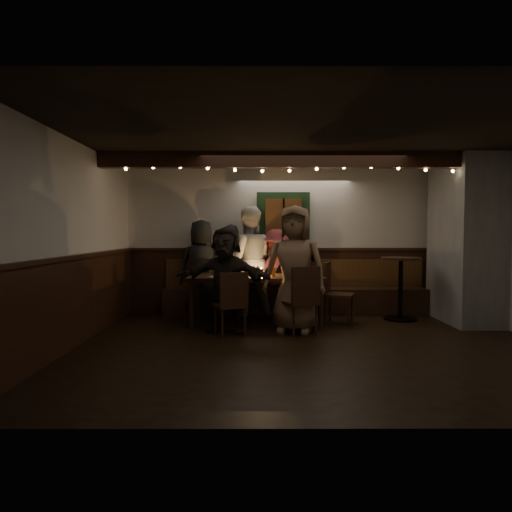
{
  "coord_description": "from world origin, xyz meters",
  "views": [
    {
      "loc": [
        -0.71,
        -5.76,
        1.44
      ],
      "look_at": [
        -0.69,
        1.6,
        1.05
      ],
      "focal_mm": 32.0,
      "sensor_mm": 36.0,
      "label": 1
    }
  ],
  "objects_px": {
    "person_a": "(202,267)",
    "person_f": "(226,279)",
    "dining_table": "(256,280)",
    "chair_end": "(333,289)",
    "person_c": "(248,261)",
    "high_top": "(401,280)",
    "person_e": "(299,271)",
    "person_g": "(295,269)",
    "person_b": "(230,270)",
    "chair_near_right": "(302,296)",
    "person_d": "(277,272)",
    "chair_near_left": "(232,300)"
  },
  "relations": [
    {
      "from": "chair_near_right",
      "to": "high_top",
      "type": "xyz_separation_m",
      "value": [
        1.73,
        1.12,
        0.11
      ]
    },
    {
      "from": "person_b",
      "to": "chair_near_left",
      "type": "bearing_deg",
      "value": 84.55
    },
    {
      "from": "chair_near_left",
      "to": "high_top",
      "type": "distance_m",
      "value": 2.95
    },
    {
      "from": "chair_near_right",
      "to": "person_b",
      "type": "height_order",
      "value": "person_b"
    },
    {
      "from": "chair_near_left",
      "to": "person_e",
      "type": "height_order",
      "value": "person_e"
    },
    {
      "from": "person_e",
      "to": "person_g",
      "type": "height_order",
      "value": "person_g"
    },
    {
      "from": "dining_table",
      "to": "person_b",
      "type": "xyz_separation_m",
      "value": [
        -0.45,
        0.72,
        0.1
      ]
    },
    {
      "from": "high_top",
      "to": "person_d",
      "type": "relative_size",
      "value": 0.69
    },
    {
      "from": "chair_end",
      "to": "person_d",
      "type": "bearing_deg",
      "value": 139.25
    },
    {
      "from": "person_b",
      "to": "person_c",
      "type": "relative_size",
      "value": 0.84
    },
    {
      "from": "chair_near_right",
      "to": "high_top",
      "type": "distance_m",
      "value": 2.06
    },
    {
      "from": "chair_near_right",
      "to": "person_e",
      "type": "relative_size",
      "value": 0.63
    },
    {
      "from": "chair_near_left",
      "to": "person_g",
      "type": "xyz_separation_m",
      "value": [
        0.89,
        0.25,
        0.41
      ]
    },
    {
      "from": "high_top",
      "to": "person_d",
      "type": "bearing_deg",
      "value": 165.6
    },
    {
      "from": "dining_table",
      "to": "high_top",
      "type": "xyz_separation_m",
      "value": [
        2.37,
        0.25,
        -0.04
      ]
    },
    {
      "from": "dining_table",
      "to": "person_a",
      "type": "bearing_deg",
      "value": 142.48
    },
    {
      "from": "person_b",
      "to": "person_d",
      "type": "relative_size",
      "value": 1.06
    },
    {
      "from": "person_d",
      "to": "person_g",
      "type": "bearing_deg",
      "value": 76.38
    },
    {
      "from": "chair_near_left",
      "to": "person_e",
      "type": "xyz_separation_m",
      "value": [
        1.08,
        1.61,
        0.26
      ]
    },
    {
      "from": "person_f",
      "to": "person_g",
      "type": "relative_size",
      "value": 0.84
    },
    {
      "from": "dining_table",
      "to": "chair_end",
      "type": "xyz_separation_m",
      "value": [
        1.23,
        0.02,
        -0.14
      ]
    },
    {
      "from": "person_a",
      "to": "person_e",
      "type": "height_order",
      "value": "person_a"
    },
    {
      "from": "chair_end",
      "to": "person_f",
      "type": "height_order",
      "value": "person_f"
    },
    {
      "from": "dining_table",
      "to": "person_c",
      "type": "bearing_deg",
      "value": 100.35
    },
    {
      "from": "person_a",
      "to": "person_g",
      "type": "height_order",
      "value": "person_g"
    },
    {
      "from": "high_top",
      "to": "person_b",
      "type": "bearing_deg",
      "value": 170.52
    },
    {
      "from": "person_b",
      "to": "chair_near_right",
      "type": "bearing_deg",
      "value": 114.97
    },
    {
      "from": "chair_end",
      "to": "high_top",
      "type": "distance_m",
      "value": 1.17
    },
    {
      "from": "chair_near_right",
      "to": "person_f",
      "type": "relative_size",
      "value": 0.63
    },
    {
      "from": "chair_near_left",
      "to": "chair_near_right",
      "type": "height_order",
      "value": "chair_near_right"
    },
    {
      "from": "chair_near_left",
      "to": "chair_near_right",
      "type": "xyz_separation_m",
      "value": [
        0.98,
        0.05,
        0.04
      ]
    },
    {
      "from": "high_top",
      "to": "person_f",
      "type": "height_order",
      "value": "person_f"
    },
    {
      "from": "dining_table",
      "to": "chair_near_right",
      "type": "relative_size",
      "value": 2.18
    },
    {
      "from": "chair_near_left",
      "to": "person_d",
      "type": "bearing_deg",
      "value": 67.46
    },
    {
      "from": "person_b",
      "to": "person_e",
      "type": "relative_size",
      "value": 1.03
    },
    {
      "from": "person_d",
      "to": "person_e",
      "type": "distance_m",
      "value": 0.39
    },
    {
      "from": "person_a",
      "to": "person_e",
      "type": "xyz_separation_m",
      "value": [
        1.69,
        -0.02,
        -0.06
      ]
    },
    {
      "from": "chair_end",
      "to": "high_top",
      "type": "relative_size",
      "value": 0.94
    },
    {
      "from": "dining_table",
      "to": "person_d",
      "type": "bearing_deg",
      "value": 64.74
    },
    {
      "from": "person_f",
      "to": "person_g",
      "type": "height_order",
      "value": "person_g"
    },
    {
      "from": "person_d",
      "to": "person_f",
      "type": "bearing_deg",
      "value": 39.64
    },
    {
      "from": "person_c",
      "to": "high_top",
      "type": "bearing_deg",
      "value": 162.87
    },
    {
      "from": "high_top",
      "to": "chair_near_left",
      "type": "bearing_deg",
      "value": -156.64
    },
    {
      "from": "person_c",
      "to": "person_e",
      "type": "height_order",
      "value": "person_c"
    },
    {
      "from": "person_a",
      "to": "person_f",
      "type": "distance_m",
      "value": 1.47
    },
    {
      "from": "person_e",
      "to": "chair_near_left",
      "type": "bearing_deg",
      "value": 32.11
    },
    {
      "from": "chair_near_right",
      "to": "chair_end",
      "type": "distance_m",
      "value": 1.06
    },
    {
      "from": "chair_near_right",
      "to": "chair_end",
      "type": "bearing_deg",
      "value": 56.51
    },
    {
      "from": "chair_near_right",
      "to": "person_d",
      "type": "bearing_deg",
      "value": 99.68
    },
    {
      "from": "chair_end",
      "to": "person_g",
      "type": "relative_size",
      "value": 0.53
    }
  ]
}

